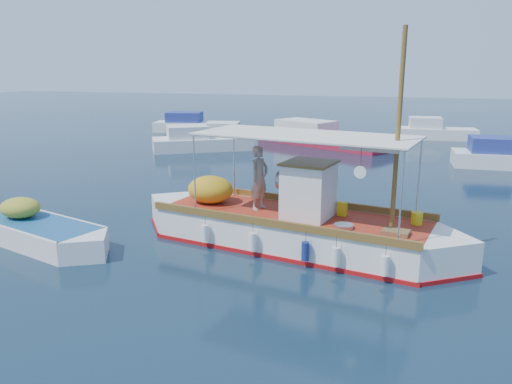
# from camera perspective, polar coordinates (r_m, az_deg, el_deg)

# --- Properties ---
(ground) EXTENTS (160.00, 160.00, 0.00)m
(ground) POSITION_cam_1_polar(r_m,az_deg,el_deg) (14.97, 5.70, -6.48)
(ground) COLOR black
(ground) RESTS_ON ground
(fishing_caique) EXTENTS (10.43, 4.29, 6.47)m
(fishing_caique) POSITION_cam_1_polar(r_m,az_deg,el_deg) (15.12, 3.81, -3.94)
(fishing_caique) COLOR white
(fishing_caique) RESTS_ON ground
(dinghy) EXTENTS (5.91, 2.93, 1.50)m
(dinghy) POSITION_cam_1_polar(r_m,az_deg,el_deg) (16.77, -23.83, -4.24)
(dinghy) COLOR white
(dinghy) RESTS_ON ground
(bg_boat_nw) EXTENTS (6.64, 5.30, 1.80)m
(bg_boat_nw) POSITION_cam_1_polar(r_m,az_deg,el_deg) (32.67, -6.50, 5.65)
(bg_boat_nw) COLOR silver
(bg_boat_nw) RESTS_ON ground
(bg_boat_n) EXTENTS (9.97, 7.14, 1.80)m
(bg_boat_n) POSITION_cam_1_polar(r_m,az_deg,el_deg) (35.03, 7.18, 6.20)
(bg_boat_n) COLOR maroon
(bg_boat_n) RESTS_ON ground
(bg_boat_ne) EXTENTS (5.46, 2.42, 1.80)m
(bg_boat_ne) POSITION_cam_1_polar(r_m,az_deg,el_deg) (29.94, 26.35, 3.50)
(bg_boat_ne) COLOR silver
(bg_boat_ne) RESTS_ON ground
(bg_boat_far_w) EXTENTS (7.30, 3.57, 1.80)m
(bg_boat_far_w) POSITION_cam_1_polar(r_m,az_deg,el_deg) (42.20, -7.05, 7.54)
(bg_boat_far_w) COLOR silver
(bg_boat_far_w) RESTS_ON ground
(bg_boat_far_n) EXTENTS (5.81, 2.46, 1.80)m
(bg_boat_far_n) POSITION_cam_1_polar(r_m,az_deg,el_deg) (39.89, 19.66, 6.45)
(bg_boat_far_n) COLOR silver
(bg_boat_far_n) RESTS_ON ground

